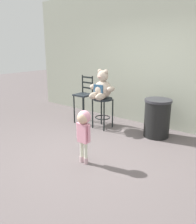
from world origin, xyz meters
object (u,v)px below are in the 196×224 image
(bar_stool_with_teddy, at_px, (103,106))
(bar_chair_empty, at_px, (84,97))
(trash_bin, at_px, (157,118))
(child_walking, at_px, (84,126))
(teddy_bear, at_px, (102,88))

(bar_stool_with_teddy, height_order, bar_chair_empty, bar_chair_empty)
(trash_bin, bearing_deg, child_walking, -102.82)
(trash_bin, bearing_deg, teddy_bear, -165.11)
(bar_stool_with_teddy, bearing_deg, child_walking, -62.52)
(child_walking, bearing_deg, trash_bin, 66.07)
(bar_stool_with_teddy, height_order, trash_bin, trash_bin)
(teddy_bear, xyz_separation_m, child_walking, (0.79, -1.49, -0.30))
(teddy_bear, bearing_deg, bar_stool_with_teddy, 90.00)
(trash_bin, bearing_deg, bar_chair_empty, -172.08)
(teddy_bear, xyz_separation_m, bar_chair_empty, (-0.60, 0.07, -0.30))
(bar_chair_empty, bearing_deg, bar_stool_with_teddy, -3.52)
(bar_stool_with_teddy, height_order, child_walking, child_walking)
(teddy_bear, distance_m, trash_bin, 1.36)
(bar_chair_empty, bearing_deg, teddy_bear, -6.50)
(teddy_bear, bearing_deg, child_walking, -62.03)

